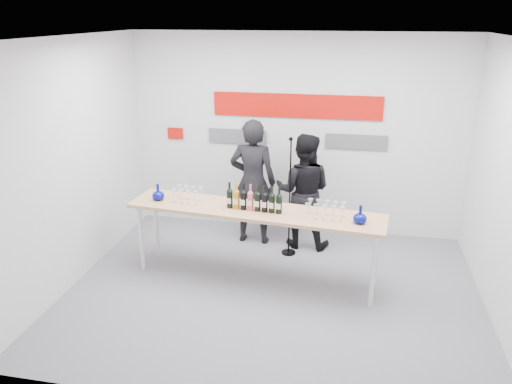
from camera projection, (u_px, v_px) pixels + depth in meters
ground at (273, 291)px, 6.16m from camera, size 5.00×5.00×0.00m
back_wall at (296, 135)px, 7.50m from camera, size 5.00×0.04×3.00m
signage at (292, 115)px, 7.37m from camera, size 3.38×0.02×0.79m
tasting_table at (254, 215)px, 6.17m from camera, size 3.25×0.96×0.96m
wine_bottles at (254, 198)px, 6.06m from camera, size 0.71×0.15×0.33m
decanter_left at (158, 192)px, 6.42m from camera, size 0.16×0.16×0.21m
decanter_right at (360, 214)px, 5.71m from camera, size 0.16×0.16×0.21m
glasses_left at (188, 195)px, 6.36m from camera, size 0.38×0.25×0.18m
glasses_right at (326, 210)px, 5.87m from camera, size 0.48×0.26×0.18m
presenter_left at (253, 182)px, 7.22m from camera, size 0.68×0.45×1.86m
presenter_right at (303, 191)px, 7.12m from camera, size 0.85×0.68×1.68m
mic_stand at (289, 220)px, 6.95m from camera, size 0.20×0.20×1.71m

